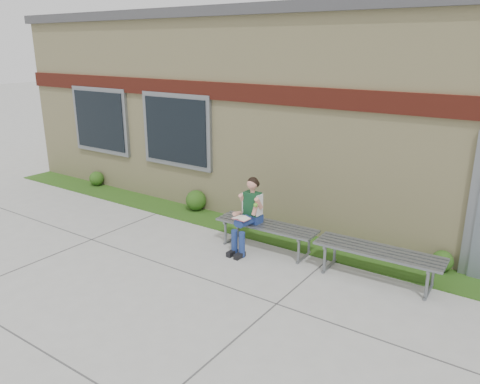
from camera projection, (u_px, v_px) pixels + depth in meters
The scene contains 9 objects.
ground at pixel (199, 298), 6.71m from camera, with size 80.00×80.00×0.00m, color #9E9E99.
grass_strip at pixel (287, 239), 8.75m from camera, with size 16.00×0.80×0.02m, color #244813.
school_building at pixel (362, 107), 10.78m from camera, with size 16.20×6.22×4.20m.
bench_left at pixel (266, 230), 8.22m from camera, with size 1.85×0.57×0.48m.
bench_right at pixel (378, 257), 7.13m from camera, with size 1.95×0.60×0.50m.
girl at pixel (248, 213), 8.10m from camera, with size 0.45×0.75×1.31m.
shrub_west at pixel (97, 179), 11.99m from camera, with size 0.36×0.36×0.36m, color #244813.
shrub_mid at pixel (196, 200), 10.18m from camera, with size 0.44×0.44×0.44m, color #244813.
shrub_east at pixel (442, 261), 7.44m from camera, with size 0.34×0.34×0.34m, color #244813.
Camera 1 is at (3.87, -4.55, 3.47)m, focal length 35.00 mm.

